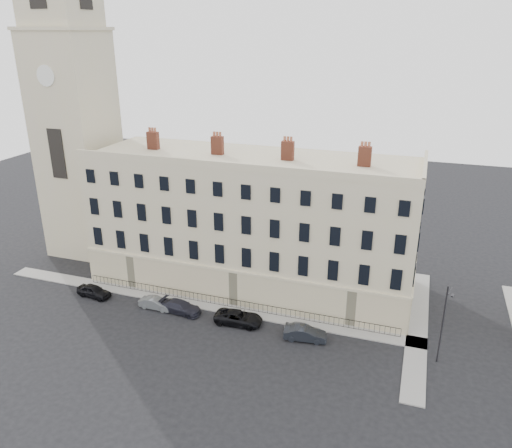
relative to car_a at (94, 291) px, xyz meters
The scene contains 13 objects.
ground 21.64m from the car_a, ahead, with size 160.00×160.00×0.00m, color black.
terrace 19.29m from the car_a, 30.85° to the left, with size 36.22×12.22×17.00m.
church_tower 22.88m from the car_a, 127.13° to the left, with size 8.00×8.13×44.00m.
pavement_terrace 11.70m from the car_a, 11.28° to the left, with size 48.00×2.00×0.12m, color gray.
pavement_east_return 34.87m from the car_a, ahead, with size 2.00×24.00×0.12m, color gray.
railings 15.69m from the car_a, ahead, with size 35.00×0.04×0.96m.
car_a is the anchor object (origin of this frame).
car_b 7.83m from the car_a, ahead, with size 1.30×3.71×1.22m, color slate.
car_c 10.72m from the car_a, ahead, with size 1.83×4.50×1.31m, color #21212C.
car_d 17.22m from the car_a, ahead, with size 2.25×4.88×1.36m, color black.
car_e 23.87m from the car_a, ahead, with size 1.46×3.64×1.24m, color gray.
car_f 24.30m from the car_a, ahead, with size 1.43×4.11×1.35m, color black.
streetlamp 36.49m from the car_a, ahead, with size 0.54×1.63×7.64m.
Camera 1 is at (11.48, -37.90, 27.75)m, focal length 35.00 mm.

